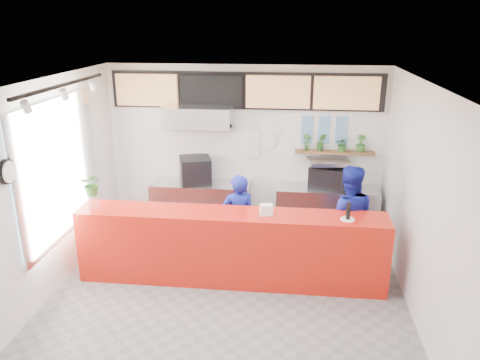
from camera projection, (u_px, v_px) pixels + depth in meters
The scene contains 46 objects.
floor at pixel (228, 294), 6.70m from camera, with size 5.00×5.00×0.00m, color slate.
ceiling at pixel (226, 82), 5.72m from camera, with size 5.00×5.00×0.00m, color silver.
wall_back at pixel (246, 148), 8.56m from camera, with size 5.00×5.00×0.00m, color white.
wall_left at pixel (48, 190), 6.48m from camera, with size 5.00×5.00×0.00m, color white.
wall_right at pixel (421, 205), 5.95m from camera, with size 5.00×5.00×0.00m, color white.
service_counter at pixel (231, 247), 6.90m from camera, with size 4.50×0.60×1.10m, color red.
cream_band at pixel (246, 88), 8.19m from camera, with size 5.00×0.02×0.80m, color beige.
prep_bench at pixel (201, 206), 8.71m from camera, with size 1.80×0.60×0.90m, color #B2B5BA.
panini_oven at pixel (195, 170), 8.49m from camera, with size 0.53×0.53×0.48m, color black.
extraction_hood at pixel (198, 116), 8.11m from camera, with size 1.20×0.70×0.35m, color #B2B5BA.
hood_lip at pixel (198, 127), 8.17m from camera, with size 1.20×0.70×0.08m, color #B2B5BA.
right_bench at pixel (326, 211), 8.46m from camera, with size 1.80×0.60×0.90m, color #B2B5BA.
espresso_machine at pixel (328, 177), 8.25m from camera, with size 0.60×0.43×0.38m, color black.
espresso_tray at pixel (329, 162), 8.16m from camera, with size 0.72×0.50×0.07m, color #B2B5BA.
herb_shelf at pixel (334, 152), 8.30m from camera, with size 1.40×0.18×0.04m, color brown.
menu_board_far_left at pixel (147, 90), 8.29m from camera, with size 1.10×0.10×0.55m, color tan.
menu_board_mid_left at pixel (212, 91), 8.17m from camera, with size 1.10×0.10×0.55m, color black.
menu_board_mid_right at pixel (278, 92), 8.05m from camera, with size 1.10×0.10×0.55m, color tan.
menu_board_far_right at pixel (346, 93), 7.93m from camera, with size 1.10×0.10×0.55m, color tan.
soffit at pixel (246, 91), 8.18m from camera, with size 4.80×0.04×0.65m, color black.
window_pane at pixel (59, 169), 6.69m from camera, with size 0.04×2.20×1.90m, color silver.
window_frame at pixel (60, 169), 6.69m from camera, with size 0.03×2.30×2.00m, color #B2B5BA.
wall_clock_rim at pixel (7, 172), 5.45m from camera, with size 0.30×0.30×0.05m, color black.
wall_clock_face at pixel (9, 172), 5.44m from camera, with size 0.26×0.26×0.02m, color white.
track_rail at pixel (63, 85), 5.97m from camera, with size 0.05×2.40×0.04m, color black.
dec_plate_a at pixel (254, 135), 8.44m from camera, with size 0.24×0.24×0.03m, color silver.
dec_plate_b at pixel (270, 141), 8.44m from camera, with size 0.24×0.24×0.03m, color silver.
dec_plate_c at pixel (254, 151), 8.53m from camera, with size 0.24×0.24×0.03m, color silver.
dec_plate_d at pixel (273, 128), 8.35m from camera, with size 0.24×0.24×0.03m, color silver.
photo_frame_a at pixel (307, 123), 8.26m from camera, with size 0.20×0.02×0.25m, color #598CBF.
photo_frame_b at pixel (324, 123), 8.23m from camera, with size 0.20×0.02×0.25m, color #598CBF.
photo_frame_c at pixel (342, 124), 8.20m from camera, with size 0.20×0.02×0.25m, color #598CBF.
photo_frame_d at pixel (307, 137), 8.35m from camera, with size 0.20×0.02×0.25m, color #598CBF.
photo_frame_e at pixel (324, 137), 8.31m from camera, with size 0.20×0.02×0.25m, color #598CBF.
photo_frame_f at pixel (341, 138), 8.28m from camera, with size 0.20×0.02×0.25m, color #598CBF.
staff_center at pixel (238, 220), 7.35m from camera, with size 0.55×0.36×1.49m, color navy.
staff_right at pixel (347, 219), 7.11m from camera, with size 0.83×0.65×1.71m, color navy.
herb_a at pixel (307, 142), 8.30m from camera, with size 0.16×0.11×0.31m, color #2D6623.
herb_b at pixel (321, 142), 8.27m from camera, with size 0.18×0.14×0.32m, color #2D6623.
herb_c at pixel (343, 144), 8.24m from camera, with size 0.24×0.20×0.26m, color #2D6623.
herb_d at pixel (361, 143), 8.20m from camera, with size 0.17×0.15×0.31m, color #2D6623.
glass_vase at pixel (94, 202), 6.82m from camera, with size 0.17×0.17×0.21m, color silver.
basil_vase at pixel (92, 184), 6.72m from camera, with size 0.30×0.26×0.34m, color #2D6623.
napkin_holder at pixel (266, 210), 6.62m from camera, with size 0.18×0.11×0.16m, color white.
white_plate at pixel (348, 219), 6.48m from camera, with size 0.20×0.20×0.01m, color white.
pepper_mill at pixel (348, 211), 6.44m from camera, with size 0.06×0.06×0.25m, color black.
Camera 1 is at (0.82, -5.75, 3.73)m, focal length 35.00 mm.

